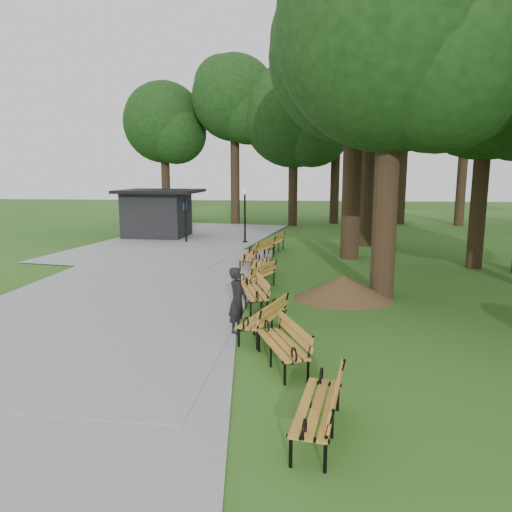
# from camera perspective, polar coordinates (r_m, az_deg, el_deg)

# --- Properties ---
(ground) EXTENTS (100.00, 100.00, 0.00)m
(ground) POSITION_cam_1_polar(r_m,az_deg,el_deg) (12.19, -1.46, -7.80)
(ground) COLOR #275618
(ground) RESTS_ON ground
(path) EXTENTS (12.00, 38.00, 0.06)m
(path) POSITION_cam_1_polar(r_m,az_deg,el_deg) (15.91, -14.66, -3.74)
(path) COLOR gray
(path) RESTS_ON ground
(person) EXTENTS (0.51, 0.65, 1.56)m
(person) POSITION_cam_1_polar(r_m,az_deg,el_deg) (11.17, -2.24, -5.29)
(person) COLOR black
(person) RESTS_ON ground
(kiosk) EXTENTS (4.55, 4.01, 2.71)m
(kiosk) POSITION_cam_1_polar(r_m,az_deg,el_deg) (27.92, -11.71, 4.98)
(kiosk) COLOR black
(kiosk) RESTS_ON ground
(lamp_post) EXTENTS (0.32, 0.32, 2.85)m
(lamp_post) POSITION_cam_1_polar(r_m,az_deg,el_deg) (24.95, -1.34, 6.25)
(lamp_post) COLOR black
(lamp_post) RESTS_ON ground
(dirt_mound) EXTENTS (2.46, 2.46, 0.70)m
(dirt_mound) POSITION_cam_1_polar(r_m,az_deg,el_deg) (14.44, 10.38, -3.66)
(dirt_mound) COLOR #47301C
(dirt_mound) RESTS_ON ground
(bench_0) EXTENTS (0.96, 1.98, 0.88)m
(bench_0) POSITION_cam_1_polar(r_m,az_deg,el_deg) (7.17, 7.29, -17.44)
(bench_0) COLOR #B97B2A
(bench_0) RESTS_ON ground
(bench_1) EXTENTS (1.28, 2.00, 0.88)m
(bench_1) POSITION_cam_1_polar(r_m,az_deg,el_deg) (9.41, 3.08, -10.47)
(bench_1) COLOR #B97B2A
(bench_1) RESTS_ON ground
(bench_2) EXTENTS (1.21, 2.00, 0.88)m
(bench_2) POSITION_cam_1_polar(r_m,az_deg,el_deg) (11.01, 0.84, -7.37)
(bench_2) COLOR #B97B2A
(bench_2) RESTS_ON ground
(bench_3) EXTENTS (1.13, 2.00, 0.88)m
(bench_3) POSITION_cam_1_polar(r_m,az_deg,el_deg) (13.24, -0.29, -4.36)
(bench_3) COLOR #B97B2A
(bench_3) RESTS_ON ground
(bench_4) EXTENTS (1.33, 2.00, 0.88)m
(bench_4) POSITION_cam_1_polar(r_m,az_deg,el_deg) (15.21, 0.04, -2.45)
(bench_4) COLOR #B97B2A
(bench_4) RESTS_ON ground
(bench_5) EXTENTS (0.68, 1.91, 0.88)m
(bench_5) POSITION_cam_1_polar(r_m,az_deg,el_deg) (17.14, 0.40, -1.02)
(bench_5) COLOR #B97B2A
(bench_5) RESTS_ON ground
(bench_6) EXTENTS (0.67, 1.91, 0.88)m
(bench_6) POSITION_cam_1_polar(r_m,az_deg,el_deg) (18.72, -0.90, -0.07)
(bench_6) COLOR #B97B2A
(bench_6) RESTS_ON ground
(bench_7) EXTENTS (1.31, 2.00, 0.88)m
(bench_7) POSITION_cam_1_polar(r_m,az_deg,el_deg) (20.58, 0.53, 0.86)
(bench_7) COLOR #B97B2A
(bench_7) RESTS_ON ground
(bench_8) EXTENTS (1.05, 1.99, 0.88)m
(bench_8) POSITION_cam_1_polar(r_m,az_deg,el_deg) (22.60, 2.19, 1.69)
(bench_8) COLOR #B97B2A
(bench_8) RESTS_ON ground
(lawn_tree_0) EXTENTS (6.52, 6.52, 10.75)m
(lawn_tree_0) POSITION_cam_1_polar(r_m,az_deg,el_deg) (14.85, 16.06, 24.16)
(lawn_tree_0) COLOR black
(lawn_tree_0) RESTS_ON ground
(lawn_tree_1) EXTENTS (6.09, 6.09, 10.22)m
(lawn_tree_1) POSITION_cam_1_polar(r_m,az_deg,el_deg) (20.56, 25.99, 18.62)
(lawn_tree_1) COLOR black
(lawn_tree_1) RESTS_ON ground
(lawn_tree_2) EXTENTS (7.12, 7.12, 11.91)m
(lawn_tree_2) POSITION_cam_1_polar(r_m,az_deg,el_deg) (21.37, 11.83, 22.18)
(lawn_tree_2) COLOR black
(lawn_tree_2) RESTS_ON ground
(lawn_tree_4) EXTENTS (6.75, 6.75, 12.87)m
(lawn_tree_4) POSITION_cam_1_polar(r_m,az_deg,el_deg) (25.35, 13.76, 22.74)
(lawn_tree_4) COLOR black
(lawn_tree_4) RESTS_ON ground
(tree_backdrop) EXTENTS (38.02, 9.87, 16.29)m
(tree_backdrop) POSITION_cam_1_polar(r_m,az_deg,el_deg) (35.13, 14.59, 16.99)
(tree_backdrop) COLOR black
(tree_backdrop) RESTS_ON ground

